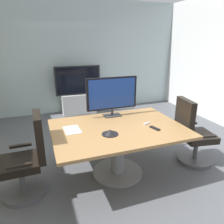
{
  "coord_description": "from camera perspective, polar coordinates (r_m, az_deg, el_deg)",
  "views": [
    {
      "loc": [
        -0.95,
        -2.77,
        1.94
      ],
      "look_at": [
        0.08,
        0.06,
        0.91
      ],
      "focal_mm": 33.73,
      "sensor_mm": 36.0,
      "label": 1
    }
  ],
  "objects": [
    {
      "name": "remote_control",
      "position": [
        3.02,
        11.51,
        -4.32
      ],
      "size": [
        0.09,
        0.18,
        0.02
      ],
      "primitive_type": "cube",
      "rotation": [
        0.0,
        0.0,
        0.27
      ],
      "color": "black",
      "rests_on": "conference_table"
    },
    {
      "name": "whiteboard_marker",
      "position": [
        3.16,
        9.42,
        -3.08
      ],
      "size": [
        0.13,
        0.07,
        0.02
      ],
      "primitive_type": "cube",
      "rotation": [
        0.0,
        0.0,
        0.41
      ],
      "color": "silver",
      "rests_on": "conference_table"
    },
    {
      "name": "conference_phone",
      "position": [
        2.78,
        -0.54,
        -5.51
      ],
      "size": [
        0.22,
        0.22,
        0.07
      ],
      "color": "black",
      "rests_on": "conference_table"
    },
    {
      "name": "wall_back_glass_partition",
      "position": [
        5.98,
        -11.2,
        14.2
      ],
      "size": [
        6.32,
        0.1,
        2.97
      ],
      "primitive_type": "cube",
      "color": "#9EB2B7",
      "rests_on": "ground"
    },
    {
      "name": "tv_monitor",
      "position": [
        3.37,
        0.02,
        4.79
      ],
      "size": [
        0.84,
        0.18,
        0.64
      ],
      "color": "#333338",
      "rests_on": "conference_table"
    },
    {
      "name": "paper_notepad",
      "position": [
        2.97,
        -10.76,
        -4.77
      ],
      "size": [
        0.22,
        0.31,
        0.01
      ],
      "primitive_type": "cube",
      "rotation": [
        0.0,
        0.0,
        0.04
      ],
      "color": "white",
      "rests_on": "conference_table"
    },
    {
      "name": "office_chair_left",
      "position": [
        2.97,
        -21.85,
        -12.53
      ],
      "size": [
        0.6,
        0.57,
        1.09
      ],
      "rotation": [
        0.0,
        0.0,
        -1.56
      ],
      "color": "#4C4C51",
      "rests_on": "ground"
    },
    {
      "name": "conference_table",
      "position": [
        3.09,
        1.6,
        -7.26
      ],
      "size": [
        1.85,
        1.33,
        0.76
      ],
      "color": "olive",
      "rests_on": "ground"
    },
    {
      "name": "wall_display_unit",
      "position": [
        5.82,
        -9.01,
        3.77
      ],
      "size": [
        1.2,
        0.36,
        1.31
      ],
      "color": "#B7BABC",
      "rests_on": "ground"
    },
    {
      "name": "office_chair_right",
      "position": [
        3.66,
        20.89,
        -6.31
      ],
      "size": [
        0.63,
        0.61,
        1.09
      ],
      "rotation": [
        0.0,
        0.0,
        1.4
      ],
      "color": "#4C4C51",
      "rests_on": "ground"
    },
    {
      "name": "ground_plane",
      "position": [
        3.51,
        -0.99,
        -14.61
      ],
      "size": [
        7.32,
        7.32,
        0.0
      ],
      "primitive_type": "plane",
      "color": "#515459"
    }
  ]
}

